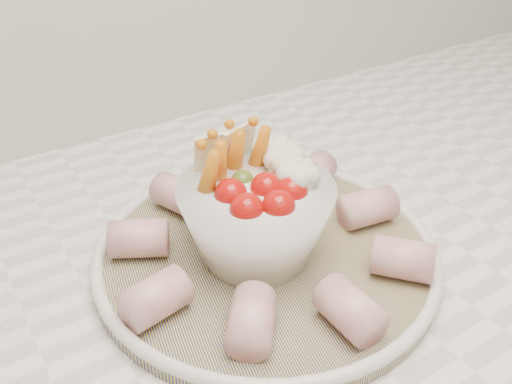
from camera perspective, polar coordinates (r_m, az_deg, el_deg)
serving_platter at (r=0.56m, az=1.01°, el=-6.06°), size 0.39×0.39×0.02m
veggie_bowl at (r=0.52m, az=0.05°, el=-2.19°), size 0.14×0.14×0.12m
cured_meat_rolls at (r=0.54m, az=1.03°, el=-4.23°), size 0.30×0.30×0.04m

